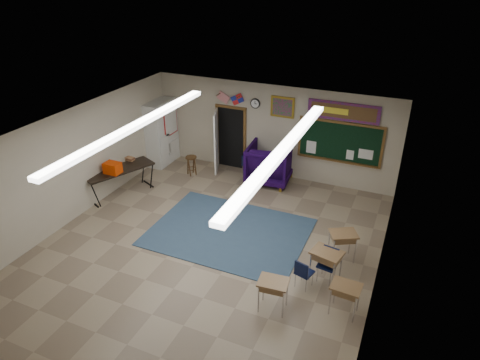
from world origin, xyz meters
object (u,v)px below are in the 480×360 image
at_px(wooden_stool, 192,165).
at_px(folding_table, 120,180).
at_px(student_desk_front_right, 342,245).
at_px(wingback_armchair, 270,163).
at_px(student_desk_front_left, 326,265).

bearing_deg(wooden_stool, folding_table, -122.92).
distance_m(student_desk_front_right, wooden_stool, 6.02).
xyz_separation_m(wingback_armchair, wooden_stool, (-2.52, -0.59, -0.29)).
height_order(student_desk_front_left, folding_table, folding_table).
distance_m(student_desk_front_left, wooden_stool, 6.31).
bearing_deg(wingback_armchair, student_desk_front_right, 127.99).
bearing_deg(student_desk_front_left, student_desk_front_right, 91.90).
bearing_deg(student_desk_front_right, wingback_armchair, 104.50).
height_order(wingback_armchair, wooden_stool, wingback_armchair).
bearing_deg(student_desk_front_left, wingback_armchair, 137.41).
bearing_deg(folding_table, student_desk_front_left, 12.70).
bearing_deg(wooden_stool, student_desk_front_right, -24.79).
height_order(folding_table, wooden_stool, folding_table).
bearing_deg(folding_table, student_desk_front_right, 20.56).
distance_m(wingback_armchair, folding_table, 4.63).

